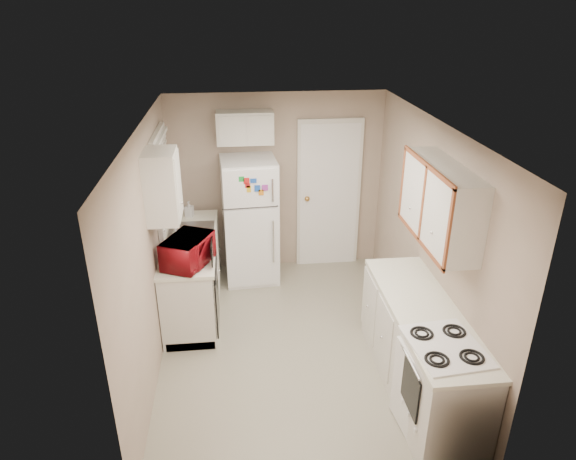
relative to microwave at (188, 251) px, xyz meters
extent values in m
plane|color=#B2AD98|center=(1.07, -0.29, -1.05)|extent=(3.80, 3.80, 0.00)
plane|color=white|center=(1.07, -0.29, 1.35)|extent=(3.80, 3.80, 0.00)
plane|color=tan|center=(-0.33, -0.29, 0.15)|extent=(3.80, 3.80, 0.00)
plane|color=tan|center=(2.47, -0.29, 0.15)|extent=(3.80, 3.80, 0.00)
plane|color=tan|center=(1.07, 1.61, 0.15)|extent=(2.80, 2.80, 0.00)
plane|color=tan|center=(1.07, -2.19, 0.15)|extent=(2.80, 2.80, 0.00)
cube|color=silver|center=(-0.03, 0.61, -0.60)|extent=(0.60, 1.80, 0.90)
cube|color=black|center=(0.26, 0.01, -0.56)|extent=(0.03, 0.58, 0.72)
cube|color=gray|center=(-0.03, 0.76, -0.19)|extent=(0.54, 0.74, 0.16)
imported|color=#9F0F18|center=(0.00, 0.00, 0.00)|extent=(0.63, 0.51, 0.37)
imported|color=silver|center=(-0.08, 1.31, -0.05)|extent=(0.12, 0.12, 0.21)
cube|color=silver|center=(-0.29, 0.76, 0.55)|extent=(0.10, 0.98, 1.08)
cube|color=silver|center=(-0.18, -0.07, 0.75)|extent=(0.30, 0.45, 0.70)
cube|color=white|center=(0.69, 1.27, -0.23)|extent=(0.72, 0.70, 1.65)
cube|color=silver|center=(0.67, 1.46, 0.95)|extent=(0.70, 0.30, 0.40)
cube|color=white|center=(1.77, 1.57, -0.03)|extent=(0.86, 0.06, 2.08)
cube|color=silver|center=(2.17, -1.09, -0.60)|extent=(0.60, 2.00, 0.90)
cube|color=white|center=(2.14, -1.64, -0.64)|extent=(0.60, 0.72, 0.81)
cube|color=silver|center=(2.32, -0.79, 0.75)|extent=(0.30, 1.20, 0.70)
camera|label=1|loc=(0.52, -4.85, 2.40)|focal=32.00mm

